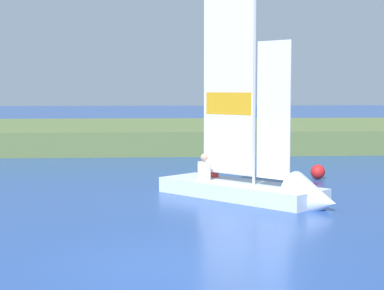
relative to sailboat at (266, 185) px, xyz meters
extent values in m
plane|color=#234793|center=(-2.74, -5.89, -0.43)|extent=(200.00, 200.00, 0.00)
cube|color=#5B703D|center=(-2.74, 17.49, 0.09)|extent=(80.00, 12.93, 1.03)
cube|color=silver|center=(-0.57, 0.64, -0.23)|extent=(4.14, 4.37, 0.40)
cone|color=silver|center=(0.96, -1.06, -0.23)|extent=(1.73, 1.72, 1.30)
cylinder|color=#B7B7BC|center=(-0.27, 0.30, 2.78)|extent=(0.08, 0.08, 5.61)
cube|color=white|center=(-0.84, 0.93, 2.66)|extent=(1.17, 1.30, 4.87)
cube|color=orange|center=(-0.84, 0.93, 2.02)|extent=(1.06, 1.17, 0.58)
cube|color=white|center=(0.14, -0.15, 1.87)|extent=(0.69, 0.77, 3.39)
cylinder|color=#B7B7BC|center=(-0.84, 0.93, 0.19)|extent=(1.19, 1.32, 0.06)
cube|color=silver|center=(-1.46, 1.14, 0.22)|extent=(0.34, 0.34, 0.50)
sphere|color=tan|center=(-1.46, 1.14, 0.59)|extent=(0.20, 0.20, 0.20)
cube|color=red|center=(-1.17, 1.78, 0.20)|extent=(0.34, 0.34, 0.45)
sphere|color=tan|center=(-1.17, 1.78, 0.54)|extent=(0.20, 0.20, 0.20)
sphere|color=red|center=(2.40, 4.09, -0.20)|extent=(0.46, 0.46, 0.46)
camera|label=1|loc=(-3.02, -16.16, 2.40)|focal=61.79mm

